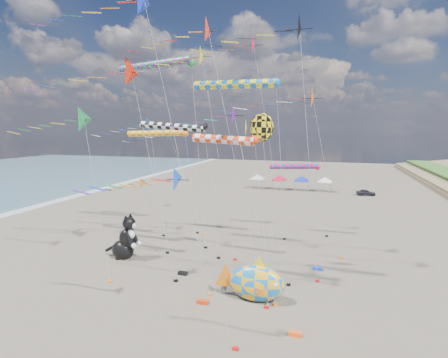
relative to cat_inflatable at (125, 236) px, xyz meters
The scene contains 32 objects.
ground 16.92m from the cat_inflatable, 49.19° to the right, with size 260.00×260.00×0.00m, color brown.
delta_kite_0 22.46m from the cat_inflatable, 19.66° to the right, with size 11.10×2.25×23.04m.
delta_kite_1 11.70m from the cat_inflatable, 99.38° to the left, with size 10.07×1.84×15.18m.
delta_kite_2 14.52m from the cat_inflatable, 92.59° to the left, with size 11.06×1.74×14.13m.
delta_kite_3 25.53m from the cat_inflatable, ahead, with size 12.74×2.68×23.78m.
delta_kite_4 13.26m from the cat_inflatable, 103.45° to the right, with size 10.83×2.40×15.91m.
delta_kite_5 23.11m from the cat_inflatable, 20.87° to the left, with size 13.72×2.40×18.18m.
delta_kite_6 26.44m from the cat_inflatable, 46.75° to the left, with size 15.38×2.68×25.42m.
delta_kite_7 16.80m from the cat_inflatable, 50.04° to the right, with size 14.83×2.76×20.19m.
delta_kite_8 9.71m from the cat_inflatable, 110.12° to the left, with size 7.71×1.57×7.81m.
delta_kite_9 19.93m from the cat_inflatable, 21.96° to the left, with size 12.99×2.30×22.40m.
delta_kite_10 17.61m from the cat_inflatable, 48.63° to the right, with size 10.65×1.64×11.73m.
delta_kite_11 18.92m from the cat_inflatable, 22.12° to the right, with size 9.11×1.88×15.90m.
delta_kite_12 22.96m from the cat_inflatable, 39.39° to the right, with size 15.03×3.36×25.65m.
windsock_0 16.24m from the cat_inflatable, 12.36° to the right, with size 7.21×0.78×13.33m.
windsock_1 19.89m from the cat_inflatable, ahead, with size 8.93×0.79×18.03m.
windsock_2 19.33m from the cat_inflatable, 72.97° to the left, with size 10.71×0.90×21.46m.
windsock_3 12.80m from the cat_inflatable, 30.05° to the left, with size 9.13×0.74×14.45m.
windsock_4 15.11m from the cat_inflatable, 95.82° to the left, with size 10.05×0.84×13.64m.
windsock_5 22.72m from the cat_inflatable, 40.40° to the left, with size 7.72×0.73×9.36m.
angelfish_kite 18.28m from the cat_inflatable, ahead, with size 3.74×3.02×15.29m.
cat_inflatable is the anchor object (origin of this frame).
fish_inflatable 16.18m from the cat_inflatable, 18.41° to the right, with size 6.04×2.10×3.84m.
person_adult 13.50m from the cat_inflatable, 20.66° to the right, with size 0.55×0.36×1.51m, color gray.
child_green 17.19m from the cat_inflatable, 13.65° to the right, with size 0.61×0.47×1.25m, color #1F8A1F.
child_blue 14.40m from the cat_inflatable, 14.16° to the right, with size 0.64×0.27×1.09m, color navy.
kite_bag_0 13.49m from the cat_inflatable, 30.95° to the right, with size 0.90×0.44×0.30m, color red.
kite_bag_1 20.31m from the cat_inflatable, ahead, with size 0.90×0.44×0.30m, color blue.
kite_bag_2 8.27m from the cat_inflatable, 15.86° to the right, with size 0.90×0.44×0.30m, color black.
kite_bag_3 21.12m from the cat_inflatable, 25.86° to the right, with size 0.90×0.44×0.30m, color #FB5615.
tent_row 48.94m from the cat_inflatable, 75.27° to the left, with size 19.20×4.20×3.80m.
parked_car 53.44m from the cat_inflatable, 58.07° to the left, with size 1.52×3.78×1.29m, color #26262D.
Camera 1 is at (9.62, -18.73, 13.93)m, focal length 28.00 mm.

